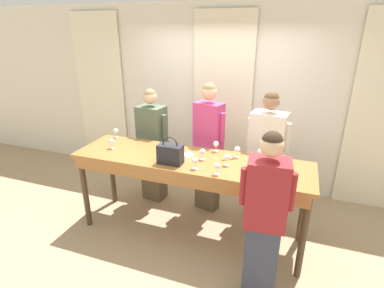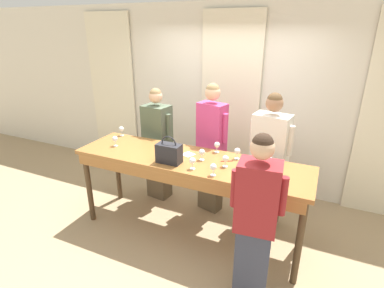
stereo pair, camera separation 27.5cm
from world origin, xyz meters
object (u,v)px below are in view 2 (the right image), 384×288
object	(u,v)px
guest_cream_sweater	(269,161)
host_pouring	(255,222)
wine_glass_center_mid	(260,155)
wine_glass_by_handbag	(254,169)
wine_glass_near_host	(178,148)
wine_glass_front_left	(217,145)
guest_olive_jacket	(158,145)
wine_glass_back_mid	(225,159)
guest_pink_top	(211,147)
wine_bottle	(260,174)
wine_glass_center_right	(202,153)
wine_glass_center_left	(115,139)
handbag	(169,153)
wine_glass_front_mid	(213,167)
wine_glass_front_right	(270,161)
wine_glass_by_bottle	(121,129)
tasting_bar	(188,167)
wine_glass_back_left	(237,151)
wine_glass_back_right	(192,161)

from	to	relation	value
guest_cream_sweater	host_pouring	world-z (taller)	guest_cream_sweater
wine_glass_center_mid	wine_glass_by_handbag	xyz separation A→B (m)	(0.03, -0.39, 0.00)
wine_glass_near_host	guest_cream_sweater	xyz separation A→B (m)	(0.96, 0.60, -0.23)
wine_glass_front_left	host_pouring	bearing A→B (deg)	-53.27
wine_glass_by_handbag	guest_olive_jacket	bearing A→B (deg)	154.06
wine_glass_back_mid	guest_pink_top	bearing A→B (deg)	122.09
wine_bottle	wine_glass_center_right	xyz separation A→B (m)	(-0.72, 0.31, -0.03)
wine_glass_back_mid	wine_glass_center_mid	bearing A→B (deg)	40.53
wine_glass_near_host	guest_cream_sweater	world-z (taller)	guest_cream_sweater
wine_bottle	wine_glass_near_host	world-z (taller)	wine_bottle
wine_glass_center_left	guest_cream_sweater	bearing A→B (deg)	19.82
handbag	wine_glass_center_left	bearing A→B (deg)	169.84
handbag	wine_glass_front_mid	bearing A→B (deg)	-9.34
wine_glass_front_mid	guest_cream_sweater	world-z (taller)	guest_cream_sweater
wine_glass_front_mid	guest_pink_top	size ratio (longest dim) A/B	0.07
wine_glass_front_left	wine_glass_front_right	world-z (taller)	same
wine_glass_by_bottle	tasting_bar	bearing A→B (deg)	-15.99
wine_glass_back_left	wine_glass_by_handbag	bearing A→B (deg)	-52.32
wine_bottle	wine_glass_back_left	size ratio (longest dim) A/B	2.50
handbag	guest_cream_sweater	xyz separation A→B (m)	(0.96, 0.81, -0.25)
wine_glass_near_host	guest_pink_top	xyz separation A→B (m)	(0.19, 0.60, -0.18)
wine_glass_near_host	wine_bottle	bearing A→B (deg)	-16.66
guest_olive_jacket	host_pouring	xyz separation A→B (m)	(1.74, -1.27, 0.01)
wine_glass_front_right	host_pouring	distance (m)	0.81
tasting_bar	wine_glass_back_mid	size ratio (longest dim) A/B	21.10
wine_glass_back_left	wine_glass_center_mid	bearing A→B (deg)	3.80
wine_glass_center_right	wine_glass_back_right	xyz separation A→B (m)	(-0.00, -0.25, 0.00)
wine_bottle	wine_glass_back_mid	world-z (taller)	wine_bottle
wine_glass_center_right	wine_glass_by_handbag	bearing A→B (deg)	-15.11
wine_glass_back_mid	guest_pink_top	xyz separation A→B (m)	(-0.41, 0.66, -0.18)
wine_glass_center_left	wine_glass_front_right	bearing A→B (deg)	4.50
wine_glass_front_right	wine_glass_near_host	size ratio (longest dim) A/B	1.00
wine_glass_back_left	guest_pink_top	xyz separation A→B (m)	(-0.47, 0.40, -0.18)
wine_glass_front_right	wine_glass_near_host	bearing A→B (deg)	-175.03
wine_glass_front_left	wine_glass_back_mid	xyz separation A→B (m)	(0.22, -0.34, 0.00)
wine_glass_back_left	host_pouring	size ratio (longest dim) A/B	0.08
wine_glass_front_right	guest_cream_sweater	world-z (taller)	guest_cream_sweater
wine_glass_back_left	host_pouring	distance (m)	1.00
wine_glass_back_right	guest_pink_top	bearing A→B (deg)	97.33
tasting_bar	guest_cream_sweater	distance (m)	1.03
wine_bottle	wine_glass_center_mid	world-z (taller)	wine_bottle
wine_glass_back_right	guest_olive_jacket	size ratio (longest dim) A/B	0.08
wine_glass_front_left	wine_glass_center_left	bearing A→B (deg)	-164.58
wine_glass_center_right	wine_glass_back_left	bearing A→B (deg)	29.17
guest_olive_jacket	guest_cream_sweater	size ratio (longest dim) A/B	0.96
wine_glass_back_mid	guest_pink_top	size ratio (longest dim) A/B	0.07
wine_glass_back_mid	guest_olive_jacket	distance (m)	1.43
wine_glass_front_left	wine_glass_front_right	distance (m)	0.70
wine_glass_front_left	guest_pink_top	bearing A→B (deg)	121.16
wine_bottle	host_pouring	bearing A→B (deg)	-79.66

